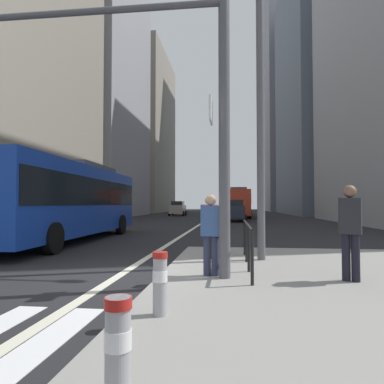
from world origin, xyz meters
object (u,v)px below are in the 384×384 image
Objects in this scene: bollard_left at (160,280)px; car_oncoming_mid at (178,208)px; bollard_front at (118,346)px; city_bus_blue_oncoming at (68,198)px; street_lamp_post at (260,61)px; pedestrian_waiting at (209,224)px; car_receding_near at (235,210)px; city_bus_red_receding at (239,202)px; traffic_signal_gantry at (103,77)px; car_receding_far at (245,208)px; pedestrian_far at (350,227)px; pedestrian_walking at (211,231)px.

car_oncoming_mid is at bearing 98.74° from bollard_left.
city_bus_blue_oncoming is at bearing 118.06° from bollard_front.
car_oncoming_mid is 37.71m from street_lamp_post.
bollard_left is at bearing 93.60° from bollard_front.
city_bus_blue_oncoming reaches higher than pedestrian_waiting.
car_receding_near is at bearing 87.97° from bollard_front.
city_bus_red_receding is 1.59× the size of traffic_signal_gantry.
pedestrian_waiting is (-1.37, -31.84, -0.79)m from city_bus_red_receding.
car_receding_far is at bearing 84.76° from city_bus_red_receding.
traffic_signal_gantry is 9.02× the size of bollard_left.
traffic_signal_gantry reaches higher than pedestrian_far.
bollard_front is 5.24m from pedestrian_far.
car_receding_far is at bearing 85.64° from car_receding_near.
car_receding_far is at bearing 86.96° from bollard_front.
pedestrian_walking is (-2.33, -46.52, 0.04)m from car_receding_far.
bollard_front is 0.48× the size of pedestrian_walking.
pedestrian_walking is (0.38, 4.47, 0.45)m from bollard_front.
city_bus_red_receding is 38.55m from bollard_front.
bollard_left is at bearing -53.64° from traffic_signal_gantry.
car_oncoming_mid is at bearing -139.51° from car_receding_far.
city_bus_red_receding is 15.04× the size of bollard_front.
bollard_left is (-1.69, -36.51, -1.24)m from city_bus_red_receding.
car_receding_far reaches higher than bollard_left.
city_bus_red_receding reaches higher than bollard_front.
city_bus_blue_oncoming is at bearing 141.82° from pedestrian_far.
car_receding_near is 22.24m from pedestrian_waiting.
pedestrian_far is at bearing -76.38° from car_oncoming_mid.
city_bus_blue_oncoming is 9.49m from pedestrian_walking.
city_bus_red_receding is 31.88m from pedestrian_waiting.
traffic_signal_gantry is 4.52× the size of pedestrian_walking.
city_bus_blue_oncoming is 12.97m from bollard_front.
pedestrian_walking is at bearing -92.87° from car_receding_far.
street_lamp_post is (7.99, -36.60, 4.29)m from car_oncoming_mid.
car_receding_near is at bearing 87.86° from pedestrian_waiting.
city_bus_blue_oncoming is 7.06× the size of pedestrian_walking.
street_lamp_post is (0.51, -22.32, 4.29)m from car_receding_near.
pedestrian_far is at bearing -57.95° from street_lamp_post.
city_bus_red_receding is (7.63, 27.11, 0.00)m from city_bus_blue_oncoming.
car_receding_far is 2.59× the size of pedestrian_far.
bollard_front is at bearing -61.94° from city_bus_blue_oncoming.
traffic_signal_gantry is 3.83m from pedestrian_walking.
car_oncoming_mid is 41.66m from bollard_left.
pedestrian_walking is at bearing 4.62° from traffic_signal_gantry.
car_receding_far reaches higher than pedestrian_waiting.
street_lamp_post reaches higher than pedestrian_walking.
city_bus_red_receding is at bearing -30.18° from car_oncoming_mid.
street_lamp_post is 4.99× the size of pedestrian_walking.
car_receding_far is 51.07m from bollard_front.
car_oncoming_mid and car_receding_near have the same top height.
bollard_left is (-1.15, -26.89, -0.39)m from car_receding_near.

